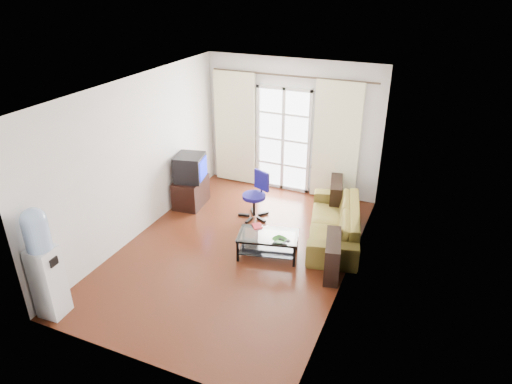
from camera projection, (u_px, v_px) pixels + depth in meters
floor at (237, 250)px, 7.55m from camera, size 5.20×5.20×0.00m
ceiling at (233, 87)px, 6.36m from camera, size 5.20×5.20×0.00m
wall_back at (292, 127)px, 9.10m from camera, size 3.60×0.02×2.70m
wall_front at (129, 268)px, 4.81m from camera, size 3.60×0.02×2.70m
wall_left at (138, 158)px, 7.59m from camera, size 0.02×5.20×2.70m
wall_right at (352, 197)px, 6.32m from camera, size 0.02×5.20×2.70m
french_door at (283, 140)px, 9.23m from camera, size 1.16×0.06×2.15m
curtain_rod at (292, 76)px, 8.56m from camera, size 3.30×0.04×0.04m
curtain_left at (235, 128)px, 9.49m from camera, size 0.90×0.07×2.35m
curtain_right at (336, 142)px, 8.73m from camera, size 0.90×0.07×2.35m
radiator at (326, 182)px, 9.18m from camera, size 0.64×0.12×0.64m
sofa at (334, 222)px, 7.79m from camera, size 2.42×1.71×0.60m
coffee_table at (268, 242)px, 7.31m from camera, size 1.05×0.75×0.39m
bowl at (279, 240)px, 7.05m from camera, size 0.37×0.37×0.05m
book at (253, 227)px, 7.45m from camera, size 0.34×0.34×0.02m
remote at (284, 240)px, 7.09m from camera, size 0.18×0.05×0.02m
tv_stand at (191, 192)px, 8.90m from camera, size 0.57×0.79×0.54m
crt_tv at (189, 167)px, 8.66m from camera, size 0.64×0.65×0.50m
task_chair at (255, 204)px, 8.45m from camera, size 0.79×0.79×0.88m
water_cooler at (43, 261)px, 5.81m from camera, size 0.36×0.35×1.60m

